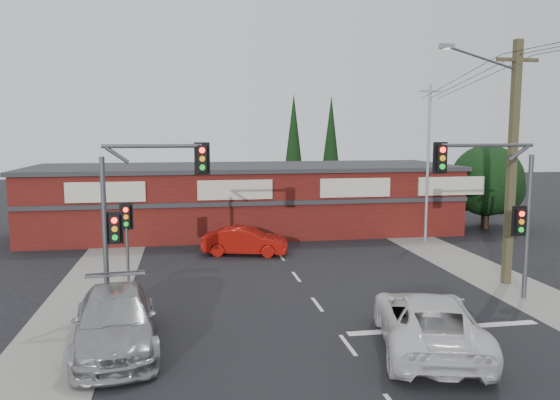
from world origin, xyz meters
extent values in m
plane|color=black|center=(0.00, 0.00, 0.00)|extent=(120.00, 120.00, 0.00)
cube|color=black|center=(0.00, 5.00, 0.01)|extent=(14.00, 70.00, 0.01)
cube|color=gray|center=(-8.50, 5.00, 0.01)|extent=(3.00, 70.00, 0.02)
cube|color=gray|center=(8.50, 5.00, 0.01)|extent=(3.00, 70.00, 0.02)
cube|color=silver|center=(3.50, -1.50, 0.01)|extent=(6.50, 0.35, 0.01)
imported|color=silver|center=(2.24, -2.95, 0.83)|extent=(4.15, 6.44, 1.65)
imported|color=#9C9FA1|center=(-6.81, -1.39, 0.83)|extent=(2.95, 5.94, 1.66)
imported|color=#980F09|center=(-1.74, 10.20, 0.72)|extent=(4.61, 2.57, 1.44)
cube|color=silver|center=(0.00, -2.36, 0.01)|extent=(0.12, 1.60, 0.01)
cube|color=silver|center=(0.00, 1.55, 0.01)|extent=(0.12, 1.60, 0.01)
cube|color=silver|center=(0.00, 5.46, 0.01)|extent=(0.12, 1.60, 0.01)
cube|color=silver|center=(0.00, 9.37, 0.01)|extent=(0.12, 1.60, 0.01)
cube|color=silver|center=(0.00, 13.28, 0.01)|extent=(0.12, 1.60, 0.01)
cube|color=silver|center=(0.00, 17.19, 0.01)|extent=(0.12, 1.60, 0.01)
cube|color=#4B110F|center=(-1.00, 17.00, 2.00)|extent=(26.00, 8.00, 4.00)
cube|color=#2D2D30|center=(-1.00, 17.00, 4.10)|extent=(26.40, 8.40, 0.25)
cube|color=beige|center=(-9.00, 12.95, 3.10)|extent=(4.20, 0.12, 1.10)
cube|color=beige|center=(-2.00, 12.95, 3.10)|extent=(4.20, 0.12, 1.10)
cube|color=beige|center=(5.00, 12.95, 3.10)|extent=(4.20, 0.12, 1.10)
cube|color=beige|center=(11.00, 12.95, 3.10)|extent=(4.20, 0.12, 1.10)
cube|color=#2D2D30|center=(-1.00, 12.90, 2.30)|extent=(26.00, 0.15, 0.25)
cylinder|color=#2D2116|center=(14.50, 15.00, 0.90)|extent=(0.50, 0.50, 1.80)
sphere|color=black|center=(14.50, 15.00, 3.20)|extent=(4.60, 4.60, 4.60)
sphere|color=black|center=(16.00, 16.00, 2.50)|extent=(3.40, 3.40, 3.40)
sphere|color=black|center=(13.20, 16.40, 2.30)|extent=(2.80, 2.80, 2.80)
cylinder|color=#2D2116|center=(3.50, 24.00, 1.00)|extent=(0.24, 0.24, 2.00)
cone|color=black|center=(3.50, 24.00, 5.50)|extent=(1.80, 1.80, 7.50)
cylinder|color=#2D2116|center=(7.00, 26.00, 1.00)|extent=(0.24, 0.24, 2.00)
cone|color=black|center=(7.00, 26.00, 5.50)|extent=(1.80, 1.80, 7.50)
cylinder|color=#47494C|center=(-7.50, 2.00, 2.75)|extent=(0.18, 0.18, 5.50)
cylinder|color=#47494C|center=(-5.80, 2.00, 5.85)|extent=(3.40, 0.14, 0.14)
cylinder|color=#47494C|center=(-6.99, 2.00, 5.55)|extent=(0.82, 0.14, 0.63)
cube|color=black|center=(-4.10, 2.00, 5.40)|extent=(0.32, 0.22, 0.95)
cube|color=black|center=(-4.10, 2.07, 5.40)|extent=(0.55, 0.04, 1.15)
cylinder|color=#FF0C07|center=(-4.10, 1.87, 5.70)|extent=(0.20, 0.06, 0.20)
cylinder|color=orange|center=(-4.10, 1.87, 5.40)|extent=(0.20, 0.06, 0.20)
cylinder|color=#0CE526|center=(-4.10, 1.87, 5.10)|extent=(0.20, 0.06, 0.20)
cube|color=black|center=(-7.15, 2.00, 3.00)|extent=(0.32, 0.22, 0.95)
cube|color=black|center=(-7.15, 2.07, 3.00)|extent=(0.55, 0.04, 1.15)
cylinder|color=#FF0C07|center=(-7.15, 1.87, 3.30)|extent=(0.20, 0.06, 0.20)
cylinder|color=orange|center=(-7.15, 1.87, 3.00)|extent=(0.20, 0.06, 0.20)
cylinder|color=#0CE526|center=(-7.15, 1.87, 2.70)|extent=(0.20, 0.06, 0.20)
cylinder|color=#47494C|center=(8.00, 1.00, 2.75)|extent=(0.18, 0.18, 5.50)
cylinder|color=#47494C|center=(6.20, 1.00, 5.85)|extent=(3.60, 0.14, 0.14)
cylinder|color=#47494C|center=(7.46, 1.00, 5.55)|extent=(0.82, 0.14, 0.63)
cube|color=black|center=(4.40, 1.00, 5.40)|extent=(0.32, 0.22, 0.95)
cube|color=black|center=(4.40, 1.07, 5.40)|extent=(0.55, 0.04, 1.15)
cylinder|color=#FF0C07|center=(4.40, 0.87, 5.70)|extent=(0.20, 0.06, 0.20)
cylinder|color=orange|center=(4.40, 0.87, 5.40)|extent=(0.20, 0.06, 0.20)
cylinder|color=#0CE526|center=(4.40, 0.87, 5.10)|extent=(0.20, 0.06, 0.20)
cube|color=black|center=(7.65, 1.00, 3.00)|extent=(0.32, 0.22, 0.95)
cube|color=black|center=(7.65, 1.07, 3.00)|extent=(0.55, 0.04, 1.15)
cylinder|color=#FF0C07|center=(7.65, 0.87, 3.30)|extent=(0.20, 0.06, 0.20)
cylinder|color=orange|center=(7.65, 0.87, 3.00)|extent=(0.20, 0.06, 0.20)
cylinder|color=#0CE526|center=(7.65, 0.87, 2.70)|extent=(0.20, 0.06, 0.20)
cylinder|color=#47494C|center=(-7.20, 6.00, 1.50)|extent=(0.12, 0.12, 3.00)
cube|color=black|center=(-7.20, 6.00, 2.80)|extent=(0.32, 0.22, 0.95)
cube|color=black|center=(-7.20, 6.07, 2.80)|extent=(0.55, 0.04, 1.15)
cylinder|color=#FF0C07|center=(-7.20, 5.87, 3.10)|extent=(0.20, 0.06, 0.20)
cylinder|color=orange|center=(-7.20, 5.87, 2.80)|extent=(0.20, 0.06, 0.20)
cylinder|color=#0CE526|center=(-7.20, 5.87, 2.50)|extent=(0.20, 0.06, 0.20)
cube|color=#4D462B|center=(8.50, 3.00, 5.00)|extent=(0.30, 0.30, 10.00)
cube|color=#4D462B|center=(8.50, 3.00, 9.20)|extent=(1.80, 0.14, 0.14)
cylinder|color=#47494C|center=(6.90, 2.85, 9.20)|extent=(3.23, 0.39, 0.89)
cube|color=slate|center=(5.30, 2.70, 9.60)|extent=(0.55, 0.25, 0.18)
cylinder|color=silver|center=(5.30, 2.70, 9.50)|extent=(0.28, 0.28, 0.05)
cylinder|color=gray|center=(9.00, 12.00, 4.50)|extent=(0.16, 0.16, 9.00)
cube|color=gray|center=(9.00, 12.00, 8.60)|extent=(1.20, 0.10, 0.10)
cylinder|color=black|center=(8.15, 7.50, 8.80)|extent=(0.73, 9.01, 1.22)
cylinder|color=black|center=(8.75, 7.50, 8.80)|extent=(0.52, 9.00, 1.22)
cylinder|color=black|center=(9.34, 7.50, 8.80)|extent=(0.31, 9.00, 1.22)
camera|label=1|loc=(-4.63, -17.41, 6.36)|focal=35.00mm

